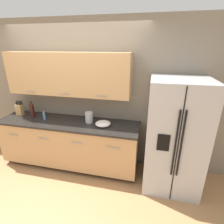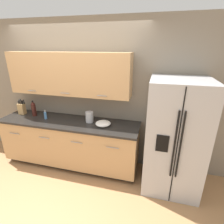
# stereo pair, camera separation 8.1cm
# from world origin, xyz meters

# --- Properties ---
(ground_plane) EXTENTS (14.00, 14.00, 0.00)m
(ground_plane) POSITION_xyz_m (0.00, 0.00, 0.00)
(ground_plane) COLOR #B27F51
(wall_back) EXTENTS (10.00, 0.39, 2.60)m
(wall_back) POSITION_xyz_m (-0.02, 0.96, 1.41)
(wall_back) COLOR gray
(wall_back) RESTS_ON ground_plane
(counter_unit) EXTENTS (2.54, 0.64, 0.90)m
(counter_unit) POSITION_xyz_m (-0.08, 0.67, 0.46)
(counter_unit) COLOR black
(counter_unit) RESTS_ON ground_plane
(refrigerator) EXTENTS (0.83, 0.80, 1.74)m
(refrigerator) POSITION_xyz_m (1.72, 0.59, 0.87)
(refrigerator) COLOR #B2B2B5
(refrigerator) RESTS_ON ground_plane
(knife_block) EXTENTS (0.14, 0.09, 0.30)m
(knife_block) POSITION_xyz_m (-1.11, 0.75, 1.01)
(knife_block) COLOR tan
(knife_block) RESTS_ON counter_unit
(wine_bottle) EXTENTS (0.08, 0.08, 0.30)m
(wine_bottle) POSITION_xyz_m (-0.82, 0.73, 1.04)
(wine_bottle) COLOR #3D1914
(wine_bottle) RESTS_ON counter_unit
(soap_dispenser) EXTENTS (0.05, 0.05, 0.17)m
(soap_dispenser) POSITION_xyz_m (-0.52, 0.65, 0.97)
(soap_dispenser) COLOR #4C7FB2
(soap_dispenser) RESTS_ON counter_unit
(steel_canister) EXTENTS (0.14, 0.14, 0.20)m
(steel_canister) POSITION_xyz_m (0.30, 0.73, 0.99)
(steel_canister) COLOR #B7B7BA
(steel_canister) RESTS_ON counter_unit
(mixing_bowl) EXTENTS (0.26, 0.26, 0.08)m
(mixing_bowl) POSITION_xyz_m (0.58, 0.64, 0.94)
(mixing_bowl) COLOR white
(mixing_bowl) RESTS_ON counter_unit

